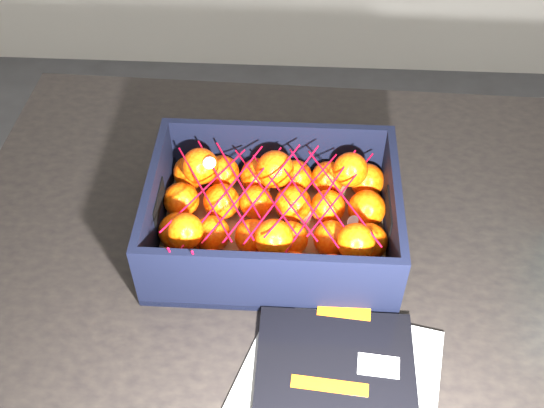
{
  "coord_description": "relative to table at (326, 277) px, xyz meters",
  "views": [
    {
      "loc": [
        0.08,
        -0.46,
        1.54
      ],
      "look_at": [
        0.05,
        0.17,
        0.86
      ],
      "focal_mm": 42.63,
      "sensor_mm": 36.0,
      "label": 1
    }
  ],
  "objects": [
    {
      "name": "magazine_stack",
      "position": [
        0.0,
        -0.28,
        0.11
      ],
      "size": [
        0.33,
        0.35,
        0.02
      ],
      "color": "#B6B6B1",
      "rests_on": "table"
    },
    {
      "name": "produce_crate",
      "position": [
        -0.09,
        -0.0,
        0.14
      ],
      "size": [
        0.37,
        0.28,
        0.12
      ],
      "color": "olive",
      "rests_on": "table"
    },
    {
      "name": "room_shell",
      "position": [
        -0.14,
        -0.2,
        0.6
      ],
      "size": [
        3.54,
        3.54,
        2.5
      ],
      "color": "beige",
      "rests_on": "ground"
    },
    {
      "name": "mesh_net",
      "position": [
        -0.1,
        -0.01,
        0.2
      ],
      "size": [
        0.31,
        0.25,
        0.09
      ],
      "color": "red",
      "rests_on": "clementine_heap"
    },
    {
      "name": "clementine_heap",
      "position": [
        -0.09,
        0.0,
        0.15
      ],
      "size": [
        0.36,
        0.26,
        0.1
      ],
      "color": "#FF4805",
      "rests_on": "produce_crate"
    },
    {
      "name": "table",
      "position": [
        0.0,
        0.0,
        0.0
      ],
      "size": [
        1.22,
        0.83,
        0.75
      ],
      "color": "black",
      "rests_on": "ground"
    }
  ]
}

